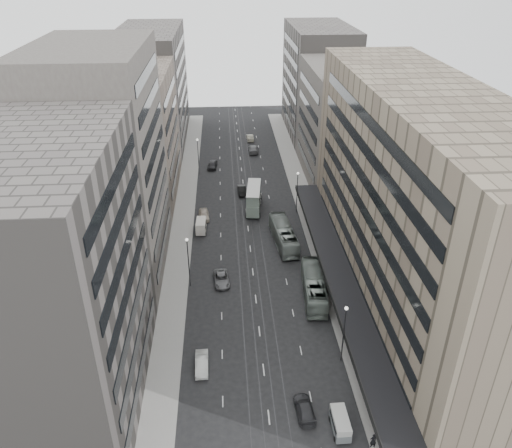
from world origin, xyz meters
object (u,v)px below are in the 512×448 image
object	(u,v)px
panel_van	(201,226)
sedan_2	(221,279)
double_decker	(254,198)
bus_far	(284,235)
vw_microbus	(340,423)
pedestrian	(373,441)
bus_near	(314,286)
sedan_1	(202,363)

from	to	relation	value
panel_van	sedan_2	bearing A→B (deg)	-75.12
double_decker	sedan_2	bearing A→B (deg)	-98.89
double_decker	sedan_2	size ratio (longest dim) A/B	1.82
bus_far	vw_microbus	world-z (taller)	bus_far
sedan_2	pedestrian	world-z (taller)	pedestrian
bus_near	pedestrian	world-z (taller)	bus_near
bus_near	bus_far	distance (m)	15.35
panel_van	sedan_1	size ratio (longest dim) A/B	0.86
sedan_2	panel_van	bearing A→B (deg)	98.19
vw_microbus	sedan_1	bearing A→B (deg)	145.24
bus_far	sedan_1	distance (m)	31.48
sedan_1	double_decker	bearing A→B (deg)	76.66
panel_van	bus_near	bearing A→B (deg)	-47.38
double_decker	panel_van	distance (m)	12.92
vw_microbus	panel_van	world-z (taller)	panel_van
bus_near	sedan_1	distance (m)	20.87
bus_near	pedestrian	distance (m)	25.81
bus_near	vw_microbus	distance (m)	23.44
double_decker	sedan_1	distance (m)	42.54
vw_microbus	pedestrian	bearing A→B (deg)	-39.83
double_decker	panel_van	bearing A→B (deg)	-134.65
vw_microbus	bus_near	bearing A→B (deg)	86.46
bus_near	vw_microbus	world-z (taller)	bus_near
sedan_2	pedestrian	size ratio (longest dim) A/B	2.65
bus_near	pedestrian	xyz separation A→B (m)	(1.70, -25.74, -0.62)
bus_near	panel_van	size ratio (longest dim) A/B	3.21
bus_far	double_decker	xyz separation A→B (m)	(-4.34, 13.03, 0.88)
vw_microbus	sedan_2	size ratio (longest dim) A/B	0.77
bus_near	double_decker	size ratio (longest dim) A/B	1.36
bus_far	sedan_1	bearing A→B (deg)	59.52
panel_van	sedan_1	world-z (taller)	panel_van
bus_far	sedan_2	size ratio (longest dim) A/B	2.49
bus_near	bus_far	world-z (taller)	bus_far
pedestrian	sedan_2	bearing A→B (deg)	-65.90
bus_near	panel_van	distance (m)	26.26
vw_microbus	sedan_2	bearing A→B (deg)	113.30
vw_microbus	pedestrian	world-z (taller)	vw_microbus
bus_far	double_decker	distance (m)	13.76
bus_far	sedan_2	world-z (taller)	bus_far
bus_near	sedan_1	size ratio (longest dim) A/B	2.77
sedan_1	sedan_2	xyz separation A→B (m)	(2.51, 17.61, -0.04)
double_decker	sedan_1	xyz separation A→B (m)	(-8.97, -41.55, -1.88)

